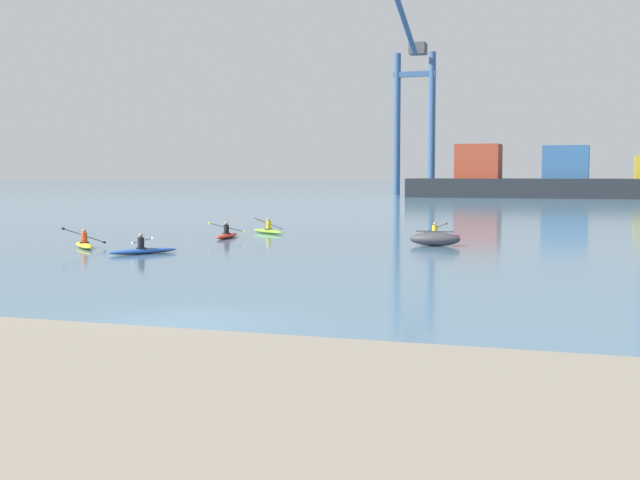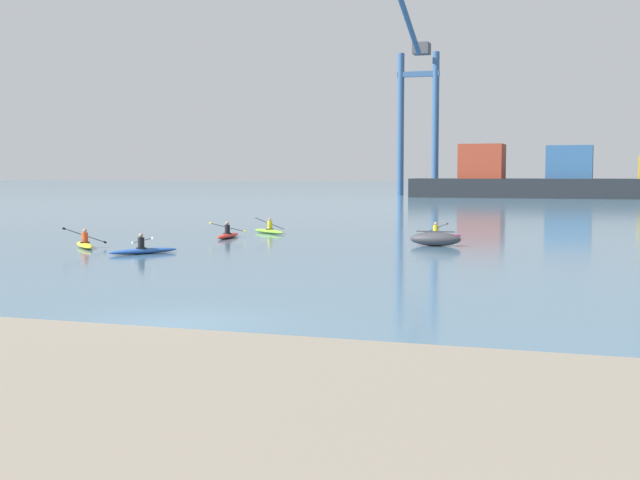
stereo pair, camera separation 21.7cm
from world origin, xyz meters
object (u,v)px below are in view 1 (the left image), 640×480
kayak_magenta (436,236)px  kayak_yellow (84,244)px  kayak_red (227,235)px  capsized_dinghy (435,239)px  container_barge (562,180)px  kayak_lime (268,231)px  gantry_crane_west (414,96)px  kayak_blue (143,250)px

kayak_magenta → kayak_yellow: bearing=-143.6°
kayak_magenta → kayak_red: bearing=-164.1°
capsized_dinghy → kayak_red: (-12.26, 1.52, -0.18)m
container_barge → kayak_magenta: (-2.78, -87.57, -2.50)m
kayak_red → kayak_lime: (0.78, 4.35, -0.00)m
capsized_dinghy → kayak_red: size_ratio=0.75×
kayak_red → kayak_magenta: kayak_magenta is taller
gantry_crane_west → kayak_blue: 113.05m
container_barge → kayak_red: (-14.20, -90.81, -2.50)m
capsized_dinghy → container_barge: bearing=88.8°
capsized_dinghy → kayak_red: kayak_red is taller
container_barge → kayak_red: container_barge is taller
gantry_crane_west → kayak_red: 103.08m
kayak_yellow → kayak_blue: size_ratio=0.92×
kayak_blue → gantry_crane_west: bearing=95.9°
kayak_magenta → container_barge: bearing=88.2°
kayak_blue → kayak_magenta: kayak_magenta is taller
kayak_blue → kayak_magenta: (11.00, 13.36, -0.00)m
kayak_yellow → capsized_dinghy: bearing=22.1°
kayak_lime → gantry_crane_west: bearing=97.0°
kayak_blue → kayak_lime: bearing=88.6°
capsized_dinghy → kayak_yellow: (-16.26, -6.62, -0.18)m
kayak_yellow → kayak_magenta: 19.17m
gantry_crane_west → kayak_yellow: 110.74m
container_barge → kayak_lime: (-13.42, -86.47, -2.50)m
capsized_dinghy → kayak_blue: 14.62m
capsized_dinghy → kayak_lime: bearing=152.9°
kayak_lime → kayak_blue: bearing=-91.4°
container_barge → gantry_crane_west: size_ratio=1.45×
kayak_red → kayak_blue: bearing=-87.6°
kayak_red → kayak_magenta: bearing=15.9°
gantry_crane_west → capsized_dinghy: size_ratio=12.68×
gantry_crane_west → kayak_blue: (11.49, -111.21, -16.77)m
container_barge → kayak_lime: 87.54m
gantry_crane_west → capsized_dinghy: bearing=-77.2°
container_barge → capsized_dinghy: bearing=-91.2°
container_barge → gantry_crane_west: (-25.26, 10.29, 14.27)m
container_barge → kayak_yellow: (-18.21, -98.95, -2.50)m
container_barge → kayak_blue: 101.89m
capsized_dinghy → kayak_magenta: kayak_magenta is taller
gantry_crane_west → kayak_yellow: (7.05, -109.24, -16.77)m
kayak_yellow → container_barge: bearing=79.6°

